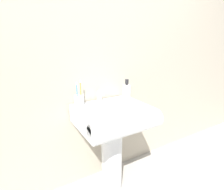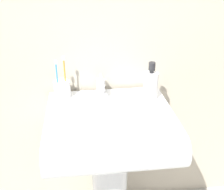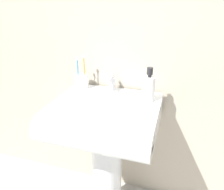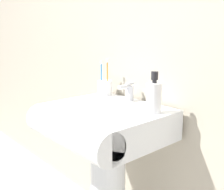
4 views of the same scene
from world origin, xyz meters
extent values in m
cube|color=#B7AD99|center=(0.00, 0.27, 1.20)|extent=(5.00, 0.05, 2.40)
cube|color=white|center=(0.00, 0.00, 0.73)|extent=(0.57, 0.45, 0.15)
cylinder|color=white|center=(0.00, -0.22, 0.73)|extent=(0.57, 0.15, 0.15)
cylinder|color=silver|center=(-0.02, 0.18, 0.84)|extent=(0.04, 0.04, 0.08)
cylinder|color=silver|center=(-0.02, 0.14, 0.88)|extent=(0.02, 0.08, 0.02)
cube|color=silver|center=(-0.02, 0.18, 0.90)|extent=(0.01, 0.06, 0.01)
cylinder|color=white|center=(-0.22, 0.16, 0.85)|extent=(0.08, 0.08, 0.08)
cylinder|color=#338CD8|center=(-0.23, 0.15, 0.90)|extent=(0.01, 0.01, 0.17)
cube|color=white|center=(-0.23, 0.15, 0.99)|extent=(0.01, 0.01, 0.02)
cylinder|color=orange|center=(-0.20, 0.17, 0.91)|extent=(0.01, 0.01, 0.18)
cube|color=white|center=(-0.20, 0.17, 1.01)|extent=(0.01, 0.01, 0.02)
cylinder|color=white|center=(0.21, 0.09, 0.87)|extent=(0.07, 0.07, 0.14)
cylinder|color=#262628|center=(0.21, 0.09, 0.95)|extent=(0.02, 0.02, 0.01)
cylinder|color=#262628|center=(0.21, 0.09, 0.97)|extent=(0.03, 0.03, 0.04)
camera|label=1|loc=(-0.68, -1.15, 1.29)|focal=28.00mm
camera|label=2|loc=(-0.12, -1.10, 1.45)|focal=45.00mm
camera|label=3|loc=(0.35, -1.01, 1.32)|focal=35.00mm
camera|label=4|loc=(1.01, -0.86, 1.16)|focal=45.00mm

